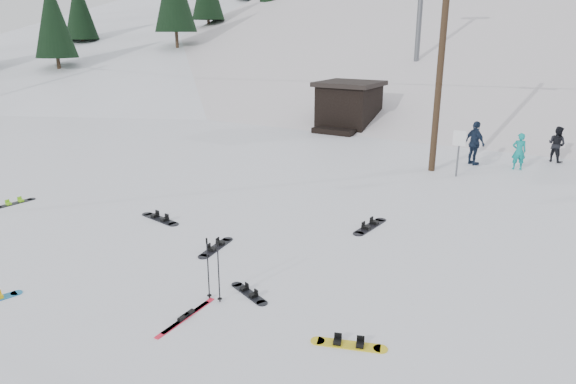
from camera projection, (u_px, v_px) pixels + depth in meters
The scene contains 19 objects.
ground at pixel (147, 305), 10.84m from camera, with size 200.00×200.00×0.00m, color white.
ski_slope at pixel (507, 190), 59.37m from camera, with size 60.00×75.00×45.00m, color silver.
ridge_left at pixel (223, 156), 71.08m from camera, with size 34.00×85.00×38.00m, color white.
treeline_left at pixel (191, 80), 60.27m from camera, with size 20.00×64.00×10.00m, color black, non-canonical shape.
treeline_crest at pixel (550, 68), 81.10m from camera, with size 50.00×6.00×10.00m, color black, non-canonical shape.
utility_pole at pixel (441, 54), 19.89m from camera, with size 2.00×0.26×9.00m.
trail_sign at pixel (459, 145), 20.02m from camera, with size 0.50×0.09×1.85m.
lift_hut at pixel (349, 106), 30.00m from camera, with size 3.40×4.10×2.75m.
hero_skis at pixel (186, 317), 10.34m from camera, with size 0.15×1.73×0.09m.
ski_poles at pixel (213, 270), 10.82m from camera, with size 0.39×0.10×1.40m.
board_scatter_a at pixel (160, 219), 15.72m from camera, with size 1.65×0.55×0.12m.
board_scatter_b at pixel (216, 247), 13.65m from camera, with size 0.45×1.52×0.11m.
board_scatter_c at pixel (15, 203), 17.18m from camera, with size 0.37×1.38×0.10m.
board_scatter_d at pixel (249, 293), 11.27m from camera, with size 1.21×0.64×0.09m.
board_scatter_e at pixel (349, 344), 9.42m from camera, with size 1.36×0.63×0.10m.
board_scatter_f at pixel (370, 226), 15.12m from camera, with size 0.46×1.71×0.12m.
skier_teal at pixel (519, 151), 21.23m from camera, with size 0.56×0.37×1.54m, color #0D8885.
skier_dark at pixel (557, 144), 22.50m from camera, with size 0.77×0.60×1.58m, color black.
skier_navy at pixel (475, 143), 21.94m from camera, with size 1.11×0.46×1.89m, color #162339.
Camera 1 is at (7.52, -6.70, 5.52)m, focal length 32.00 mm.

